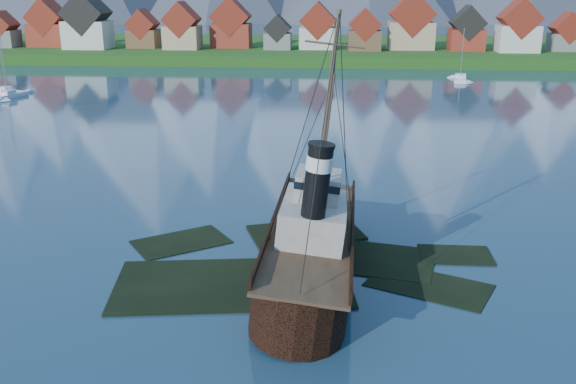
# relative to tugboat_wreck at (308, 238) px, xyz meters

# --- Properties ---
(ground) EXTENTS (1400.00, 1400.00, 0.00)m
(ground) POSITION_rel_tugboat_wreck_xyz_m (-2.56, -1.29, -2.74)
(ground) COLOR #1C3A50
(ground) RESTS_ON ground
(shoal) EXTENTS (31.71, 21.24, 1.14)m
(shoal) POSITION_rel_tugboat_wreck_xyz_m (-0.78, 0.86, -3.08)
(shoal) COLOR black
(shoal) RESTS_ON ground
(shore_bank) EXTENTS (600.00, 80.00, 3.20)m
(shore_bank) POSITION_rel_tugboat_wreck_xyz_m (-2.56, 168.71, -2.74)
(shore_bank) COLOR #1F4513
(shore_bank) RESTS_ON ground
(seawall) EXTENTS (600.00, 2.50, 2.00)m
(seawall) POSITION_rel_tugboat_wreck_xyz_m (-2.56, 130.71, -2.74)
(seawall) COLOR #3F3D38
(seawall) RESTS_ON ground
(town) EXTENTS (250.96, 16.69, 17.30)m
(town) POSITION_rel_tugboat_wreck_xyz_m (-35.68, 150.89, 6.25)
(town) COLOR maroon
(town) RESTS_ON ground
(tugboat_wreck) EXTENTS (6.35, 27.34, 21.66)m
(tugboat_wreck) POSITION_rel_tugboat_wreck_xyz_m (0.00, 0.00, 0.00)
(tugboat_wreck) COLOR black
(tugboat_wreck) RESTS_ON ground
(sailboat_b) EXTENTS (4.45, 9.45, 13.30)m
(sailboat_b) POSITION_rel_tugboat_wreck_xyz_m (-64.29, 76.49, -2.42)
(sailboat_b) COLOR silver
(sailboat_b) RESTS_ON ground
(sailboat_c) EXTENTS (8.69, 5.87, 11.15)m
(sailboat_c) POSITION_rel_tugboat_wreck_xyz_m (-67.92, 82.47, -2.49)
(sailboat_c) COLOR silver
(sailboat_c) RESTS_ON ground
(sailboat_e) EXTENTS (4.53, 11.29, 12.75)m
(sailboat_e) POSITION_rel_tugboat_wreck_xyz_m (30.95, 108.78, -2.46)
(sailboat_e) COLOR silver
(sailboat_e) RESTS_ON ground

